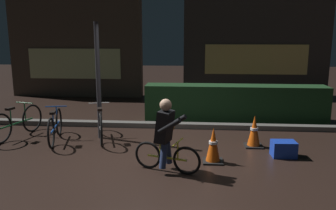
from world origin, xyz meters
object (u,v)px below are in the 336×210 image
traffic_cone_far (254,132)px  blue_crate (284,149)px  parked_bike_left_mid (55,126)px  cyclist (166,135)px  parked_bike_leftmost (17,123)px  street_post (98,82)px  parked_bike_center_left (100,124)px  traffic_cone_near (213,145)px

traffic_cone_far → blue_crate: (0.46, -0.56, -0.17)m
parked_bike_left_mid → blue_crate: size_ratio=3.53×
cyclist → traffic_cone_far: bearing=57.6°
parked_bike_leftmost → parked_bike_left_mid: size_ratio=1.03×
street_post → parked_bike_left_mid: street_post is taller
parked_bike_leftmost → cyclist: bearing=-101.7°
parked_bike_center_left → cyclist: 2.34m
parked_bike_leftmost → cyclist: 3.88m
parked_bike_leftmost → blue_crate: parked_bike_leftmost is taller
cyclist → traffic_cone_near: bearing=47.5°
parked_bike_center_left → cyclist: bearing=-154.0°
parked_bike_leftmost → traffic_cone_far: size_ratio=2.44×
parked_bike_left_mid → traffic_cone_near: (3.34, -0.97, -0.02)m
parked_bike_leftmost → blue_crate: bearing=-84.3°
parked_bike_leftmost → traffic_cone_near: size_ratio=2.46×
street_post → blue_crate: bearing=-13.4°
cyclist → street_post: bearing=150.1°
parked_bike_left_mid → cyclist: bearing=-132.9°
street_post → blue_crate: street_post is taller
parked_bike_leftmost → blue_crate: (5.65, -0.78, -0.19)m
traffic_cone_near → cyclist: (-0.81, -0.47, 0.31)m
street_post → traffic_cone_far: (3.33, -0.34, -0.96)m
street_post → traffic_cone_far: size_ratio=3.87×
street_post → parked_bike_left_mid: bearing=-160.1°
parked_bike_center_left → parked_bike_left_mid: bearing=86.5°
street_post → parked_bike_leftmost: street_post is taller
blue_crate → cyclist: size_ratio=0.35×
traffic_cone_near → cyclist: cyclist is taller
street_post → traffic_cone_far: 3.48m
traffic_cone_far → cyclist: (-1.69, -1.43, 0.31)m
parked_bike_leftmost → parked_bike_center_left: (1.89, 0.03, 0.01)m
blue_crate → cyclist: cyclist is taller
street_post → parked_bike_center_left: street_post is taller
parked_bike_center_left → blue_crate: parked_bike_center_left is taller
parked_bike_left_mid → parked_bike_center_left: size_ratio=0.96×
parked_bike_left_mid → traffic_cone_far: 4.23m
parked_bike_left_mid → traffic_cone_near: bearing=-119.4°
traffic_cone_near → traffic_cone_far: bearing=47.4°
parked_bike_left_mid → blue_crate: parked_bike_left_mid is taller
parked_bike_leftmost → parked_bike_left_mid: parked_bike_leftmost is taller
traffic_cone_near → parked_bike_center_left: bearing=153.4°
parked_bike_left_mid → parked_bike_center_left: bearing=-88.9°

